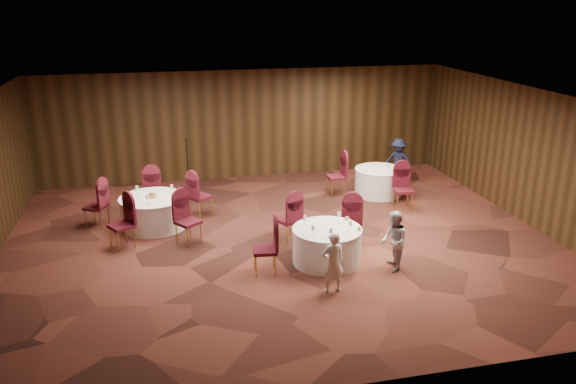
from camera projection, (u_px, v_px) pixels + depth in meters
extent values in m
plane|color=black|center=(281.00, 242.00, 12.49)|extent=(12.00, 12.00, 0.00)
plane|color=silver|center=(281.00, 99.00, 11.44)|extent=(12.00, 12.00, 0.00)
plane|color=black|center=(245.00, 125.00, 16.56)|extent=(12.00, 0.00, 12.00)
plane|color=black|center=(362.00, 284.00, 7.36)|extent=(12.00, 0.00, 12.00)
plane|color=black|center=(529.00, 157.00, 13.23)|extent=(0.00, 10.00, 10.00)
cylinder|color=white|center=(327.00, 246.00, 11.44)|extent=(1.39, 1.39, 0.72)
cylinder|color=white|center=(327.00, 229.00, 11.32)|extent=(1.42, 1.42, 0.03)
cylinder|color=white|center=(153.00, 212.00, 13.22)|extent=(1.52, 1.52, 0.72)
cylinder|color=white|center=(152.00, 198.00, 13.10)|extent=(1.55, 1.55, 0.03)
cylinder|color=white|center=(379.00, 182.00, 15.39)|extent=(1.29, 1.29, 0.72)
cylinder|color=white|center=(379.00, 169.00, 15.27)|extent=(1.31, 1.31, 0.03)
cylinder|color=silver|center=(305.00, 225.00, 11.47)|extent=(0.06, 0.06, 0.01)
cylinder|color=silver|center=(305.00, 223.00, 11.45)|extent=(0.01, 0.01, 0.11)
cone|color=silver|center=(305.00, 218.00, 11.41)|extent=(0.08, 0.08, 0.10)
cylinder|color=silver|center=(313.00, 235.00, 10.99)|extent=(0.06, 0.06, 0.01)
cylinder|color=silver|center=(313.00, 233.00, 10.97)|extent=(0.01, 0.01, 0.11)
cone|color=silver|center=(313.00, 228.00, 10.93)|extent=(0.08, 0.08, 0.10)
cylinder|color=silver|center=(339.00, 222.00, 11.65)|extent=(0.06, 0.06, 0.01)
cylinder|color=silver|center=(339.00, 219.00, 11.63)|extent=(0.01, 0.01, 0.11)
cone|color=silver|center=(339.00, 215.00, 11.60)|extent=(0.08, 0.08, 0.10)
cylinder|color=silver|center=(350.00, 230.00, 11.22)|extent=(0.06, 0.06, 0.01)
cylinder|color=silver|center=(350.00, 228.00, 11.20)|extent=(0.01, 0.01, 0.11)
cone|color=silver|center=(350.00, 223.00, 11.17)|extent=(0.08, 0.08, 0.10)
cylinder|color=silver|center=(331.00, 238.00, 10.88)|extent=(0.06, 0.06, 0.01)
cylinder|color=silver|center=(331.00, 235.00, 10.86)|extent=(0.01, 0.01, 0.11)
cone|color=silver|center=(331.00, 230.00, 10.82)|extent=(0.08, 0.08, 0.10)
cylinder|color=white|center=(335.00, 240.00, 10.79)|extent=(0.15, 0.15, 0.01)
sphere|color=#9E6B33|center=(335.00, 238.00, 10.78)|extent=(0.08, 0.08, 0.08)
cylinder|color=white|center=(359.00, 230.00, 11.22)|extent=(0.15, 0.15, 0.01)
sphere|color=#9E6B33|center=(359.00, 228.00, 11.21)|extent=(0.08, 0.08, 0.08)
cylinder|color=white|center=(347.00, 220.00, 11.75)|extent=(0.15, 0.15, 0.01)
sphere|color=#9E6B33|center=(347.00, 218.00, 11.74)|extent=(0.08, 0.08, 0.08)
cylinder|color=silver|center=(172.00, 193.00, 13.36)|extent=(0.06, 0.06, 0.01)
cylinder|color=silver|center=(172.00, 191.00, 13.34)|extent=(0.01, 0.01, 0.11)
cone|color=silver|center=(172.00, 187.00, 13.30)|extent=(0.08, 0.08, 0.10)
cylinder|color=silver|center=(138.00, 194.00, 13.27)|extent=(0.06, 0.06, 0.01)
cylinder|color=silver|center=(137.00, 192.00, 13.25)|extent=(0.01, 0.01, 0.11)
cone|color=silver|center=(137.00, 188.00, 13.22)|extent=(0.08, 0.08, 0.10)
cylinder|color=silver|center=(148.00, 203.00, 12.70)|extent=(0.06, 0.06, 0.01)
cylinder|color=silver|center=(148.00, 201.00, 12.68)|extent=(0.01, 0.01, 0.11)
cone|color=silver|center=(148.00, 197.00, 12.64)|extent=(0.08, 0.08, 0.10)
cylinder|color=brown|center=(152.00, 196.00, 13.08)|extent=(0.22, 0.22, 0.06)
sphere|color=#9E6B33|center=(151.00, 193.00, 13.08)|extent=(0.07, 0.07, 0.07)
sphere|color=#9E6B33|center=(154.00, 194.00, 13.05)|extent=(0.07, 0.07, 0.07)
cylinder|color=silver|center=(388.00, 171.00, 15.08)|extent=(0.06, 0.06, 0.01)
cylinder|color=silver|center=(388.00, 169.00, 15.06)|extent=(0.01, 0.01, 0.11)
cone|color=silver|center=(388.00, 165.00, 15.03)|extent=(0.08, 0.08, 0.10)
cylinder|color=black|center=(189.00, 191.00, 15.73)|extent=(0.24, 0.24, 0.02)
cylinder|color=black|center=(187.00, 165.00, 15.48)|extent=(0.02, 0.02, 1.51)
cylinder|color=black|center=(186.00, 139.00, 15.28)|extent=(0.04, 0.12, 0.04)
imported|color=silver|center=(333.00, 262.00, 10.20)|extent=(0.45, 0.31, 1.18)
imported|color=#B2B1B6|center=(394.00, 241.00, 11.05)|extent=(0.56, 0.67, 1.23)
imported|color=black|center=(398.00, 161.00, 16.34)|extent=(0.96, 0.92, 1.31)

